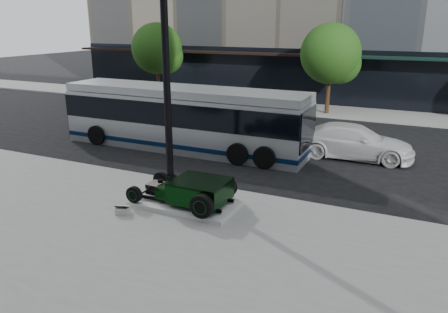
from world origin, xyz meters
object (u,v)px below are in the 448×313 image
at_px(hot_rod, 194,191).
at_px(transit_bus, 183,118).
at_px(lamppost, 166,73).
at_px(white_sedan, 354,142).

relative_size(hot_rod, transit_bus, 0.27).
bearing_deg(hot_rod, lamppost, 138.38).
bearing_deg(hot_rod, white_sedan, 65.71).
bearing_deg(lamppost, hot_rod, -41.62).
xyz_separation_m(transit_bus, white_sedan, (7.65, 1.83, -0.74)).
xyz_separation_m(hot_rod, lamppost, (-2.04, 1.81, 3.43)).
height_order(hot_rod, transit_bus, transit_bus).
distance_m(lamppost, white_sedan, 9.11).
bearing_deg(lamppost, white_sedan, 47.79).
relative_size(hot_rod, lamppost, 0.37).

